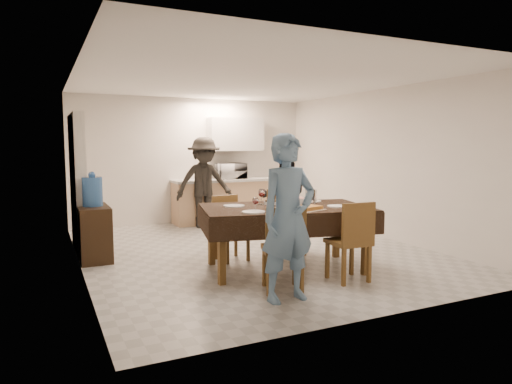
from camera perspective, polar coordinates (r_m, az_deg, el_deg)
floor at (r=7.13m, az=-0.36°, el=-7.32°), size 5.00×6.00×0.02m
ceiling at (r=7.00m, az=-0.37°, el=13.86°), size 5.00×6.00×0.02m
wall_back at (r=9.74m, az=-7.85°, el=3.93°), size 5.00×0.02×2.60m
wall_front at (r=4.42m, az=16.31°, el=1.31°), size 5.00×0.02×2.60m
wall_left at (r=6.31m, az=-21.43°, el=2.47°), size 0.02×6.00×2.60m
wall_right at (r=8.31m, az=15.48°, el=3.42°), size 0.02×6.00×2.60m
stub_partition at (r=7.53m, az=-21.39°, el=1.07°), size 0.15×1.40×2.10m
kitchen_base_cabinet at (r=9.71m, az=-3.83°, el=-1.19°), size 2.20×0.60×0.86m
kitchen_worktop at (r=9.67m, az=-3.85°, el=1.49°), size 2.24×0.64×0.05m
upper_cabinet at (r=9.88m, az=-2.56°, el=7.20°), size 1.20×0.34×0.70m
dining_table at (r=5.95m, az=3.70°, el=-2.20°), size 2.35×1.68×0.83m
chair_near_left at (r=5.04m, az=3.86°, el=-6.01°), size 0.56×0.57×0.53m
chair_near_right at (r=5.53m, az=12.06°, el=-5.08°), size 0.46×0.46×0.52m
chair_far_left at (r=6.38m, az=-2.77°, el=-3.80°), size 0.47×0.47×0.49m
chair_far_right at (r=6.76m, az=4.32°, el=-2.95°), size 0.52×0.53×0.52m
console at (r=6.91m, az=-19.60°, el=-4.83°), size 0.42×0.83×0.77m
water_jug at (r=6.83m, az=-19.77°, el=0.05°), size 0.27×0.27×0.41m
wine_bottle at (r=5.94m, az=3.06°, el=-0.26°), size 0.08×0.08×0.32m
water_pitcher at (r=6.06m, az=6.83°, el=-0.69°), size 0.14×0.14×0.21m
savoury_tart at (r=5.66m, az=6.46°, el=-2.00°), size 0.46×0.40×0.05m
salad_bowl at (r=6.24m, az=5.31°, el=-1.12°), size 0.19×0.19×0.08m
mushroom_dish at (r=6.16m, az=2.03°, el=-1.36°), size 0.22×0.22×0.04m
wine_glass_a at (r=5.46m, az=-0.07°, el=-1.56°), size 0.08×0.08×0.18m
wine_glass_b at (r=6.42m, az=6.92°, el=-0.46°), size 0.08×0.08×0.18m
wine_glass_c at (r=6.10m, az=0.70°, el=-0.62°), size 0.09×0.09×0.21m
plate_near_left at (r=5.40m, az=-0.32°, el=-2.52°), size 0.28×0.28×0.02m
plate_near_right at (r=6.01m, az=10.11°, el=-1.76°), size 0.26×0.26×0.01m
plate_far_left at (r=5.95m, az=-2.77°, el=-1.74°), size 0.28×0.28×0.02m
plate_far_right at (r=6.50m, az=7.05°, el=-1.13°), size 0.25×0.25×0.01m
microwave at (r=9.70m, az=-3.15°, el=2.64°), size 0.60×0.40×0.33m
person_near at (r=4.76m, az=4.05°, el=-3.26°), size 0.67×0.47×1.75m
person_far at (r=7.12m, az=3.47°, el=-0.65°), size 0.96×0.86×1.64m
person_kitchen at (r=9.03m, az=-6.49°, el=1.17°), size 1.15×0.66×1.78m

